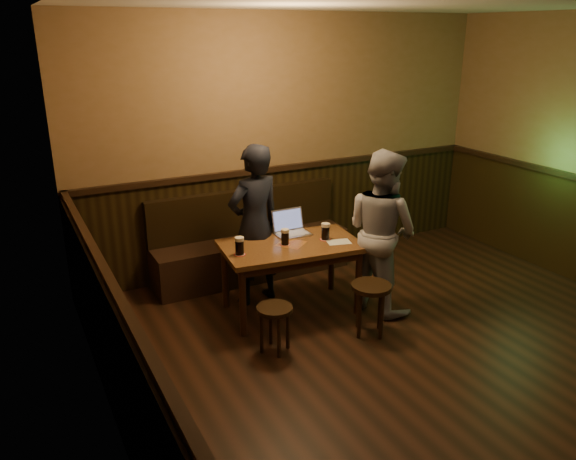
% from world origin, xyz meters
% --- Properties ---
extents(room, '(5.04, 6.04, 2.84)m').
position_xyz_m(room, '(0.00, 0.22, 1.20)').
color(room, black).
rests_on(room, ground).
extents(bench, '(2.20, 0.50, 0.95)m').
position_xyz_m(bench, '(-0.62, 2.75, 0.31)').
color(bench, black).
rests_on(bench, ground).
extents(pub_table, '(1.37, 0.88, 0.70)m').
position_xyz_m(pub_table, '(-0.62, 1.78, 0.60)').
color(pub_table, '#542918').
rests_on(pub_table, ground).
extents(stool_left, '(0.35, 0.35, 0.42)m').
position_xyz_m(stool_left, '(-1.09, 1.19, 0.33)').
color(stool_left, black).
rests_on(stool_left, ground).
extents(stool_right, '(0.42, 0.42, 0.48)m').
position_xyz_m(stool_right, '(-0.20, 1.06, 0.38)').
color(stool_right, black).
rests_on(stool_right, ground).
extents(pint_left, '(0.11, 0.11, 0.17)m').
position_xyz_m(pint_left, '(-1.16, 1.76, 0.78)').
color(pint_left, red).
rests_on(pint_left, pub_table).
extents(pint_mid, '(0.10, 0.10, 0.16)m').
position_xyz_m(pint_mid, '(-0.68, 1.79, 0.77)').
color(pint_mid, red).
rests_on(pint_mid, pub_table).
extents(pint_right, '(0.11, 0.11, 0.17)m').
position_xyz_m(pint_right, '(-0.28, 1.73, 0.78)').
color(pint_right, red).
rests_on(pint_right, pub_table).
extents(laptop, '(0.33, 0.27, 0.23)m').
position_xyz_m(laptop, '(-0.49, 2.04, 0.76)').
color(laptop, silver).
rests_on(laptop, pub_table).
extents(menu, '(0.25, 0.20, 0.00)m').
position_xyz_m(menu, '(-0.20, 1.61, 0.70)').
color(menu, silver).
rests_on(menu, pub_table).
extents(person_suit, '(0.65, 0.49, 1.61)m').
position_xyz_m(person_suit, '(-0.83, 2.15, 0.80)').
color(person_suit, black).
rests_on(person_suit, ground).
extents(person_grey, '(0.72, 0.86, 1.58)m').
position_xyz_m(person_grey, '(0.19, 1.47, 0.79)').
color(person_grey, '#929297').
rests_on(person_grey, ground).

